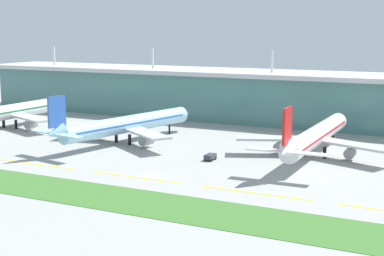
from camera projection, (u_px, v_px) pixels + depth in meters
The scene contains 10 objects.
ground_plane at pixel (150, 176), 157.26m from camera, with size 600.00×600.00×0.00m, color #9E9E99.
terminal_building at pixel (276, 97), 244.90m from camera, with size 288.00×34.00×30.11m.
airliner_nearest at pixel (12, 112), 232.16m from camera, with size 48.80×65.28×18.90m.
airliner_near_middle at pixel (126, 125), 200.70m from camera, with size 47.89×67.60×18.90m.
airliner_far_middle at pixel (316, 136), 179.61m from camera, with size 48.79×71.15×18.90m.
taxiway_stripe_mid_west at pixel (35, 164), 170.78m from camera, with size 28.00×0.70×0.04m, color yellow.
taxiway_stripe_centre at pixel (134, 177), 155.60m from camera, with size 28.00×0.70×0.04m, color yellow.
taxiway_stripe_mid_east at pixel (255, 193), 140.42m from camera, with size 28.00×0.70×0.04m, color yellow.
grass_verge at pixel (102, 196), 137.77m from camera, with size 300.00×18.00×0.10m, color #3D702D.
pushback_tug at pixel (210, 157), 175.35m from camera, with size 2.63×4.47×1.85m.
Camera 1 is at (79.18, -131.33, 38.73)m, focal length 55.08 mm.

